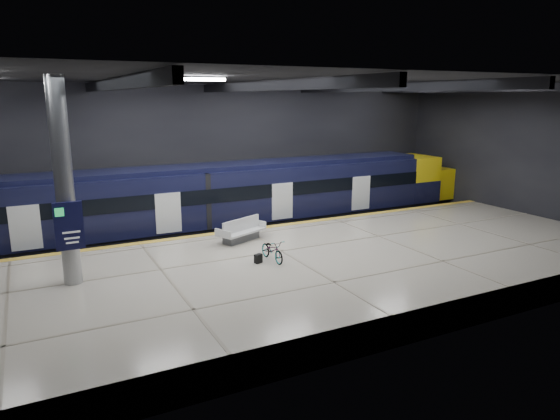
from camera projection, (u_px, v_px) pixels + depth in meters
ground at (271, 269)px, 21.70m from camera, size 30.00×30.00×0.00m
room_shell at (270, 137)px, 20.44m from camera, size 30.10×16.10×8.05m
platform at (299, 275)px, 19.41m from camera, size 30.00×11.00×1.10m
safety_strip at (246, 230)px, 23.85m from camera, size 30.00×0.40×0.01m
rails at (226, 236)px, 26.47m from camera, size 30.00×1.52×0.16m
train at (250, 197)px, 26.66m from camera, size 29.40×2.84×3.79m
bench at (241, 233)px, 21.94m from camera, size 2.48×1.79×1.01m
bicycle at (272, 250)px, 19.26m from camera, size 0.64×1.66×0.86m
pannier_bag at (258, 258)px, 19.05m from camera, size 0.34×0.27×0.35m
info_column at (64, 186)px, 16.30m from camera, size 0.90×0.78×6.90m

